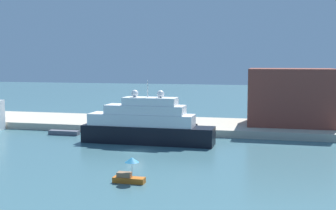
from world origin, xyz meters
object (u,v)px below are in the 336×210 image
object	(u,v)px
work_barge	(64,133)
parked_car	(115,119)
mooring_bollard	(196,126)
person_figure	(128,120)
large_yacht	(146,125)
harbor_building	(291,96)
small_motorboat	(129,173)

from	to	relation	value
work_barge	parked_car	size ratio (longest dim) A/B	1.44
mooring_bollard	person_figure	bearing A→B (deg)	171.46
parked_car	mooring_bollard	size ratio (longest dim) A/B	5.20
large_yacht	mooring_bollard	size ratio (longest dim) A/B	28.66
work_barge	harbor_building	size ratio (longest dim) A/B	0.36
small_motorboat	person_figure	xyz separation A→B (m)	(-12.76, 36.86, 1.10)
large_yacht	mooring_bollard	distance (m)	12.64
harbor_building	small_motorboat	bearing A→B (deg)	-114.53
work_barge	parked_car	bearing A→B (deg)	57.48
work_barge	mooring_bollard	xyz separation A→B (m)	(25.57, 5.79, 1.41)
harbor_building	parked_car	bearing A→B (deg)	-172.00
small_motorboat	parked_car	bearing A→B (deg)	113.01
work_barge	harbor_building	world-z (taller)	harbor_building
parked_car	harbor_building	bearing A→B (deg)	8.00
harbor_building	person_figure	bearing A→B (deg)	-166.95
parked_car	mooring_bollard	world-z (taller)	parked_car
mooring_bollard	work_barge	bearing A→B (deg)	-167.24
harbor_building	person_figure	xyz separation A→B (m)	(-33.08, -7.66, -4.95)
person_figure	work_barge	bearing A→B (deg)	-142.93
person_figure	small_motorboat	bearing A→B (deg)	-70.91
work_barge	mooring_bollard	distance (m)	26.25
large_yacht	person_figure	bearing A→B (deg)	121.45
large_yacht	work_barge	world-z (taller)	large_yacht
work_barge	person_figure	size ratio (longest dim) A/B	3.41
harbor_building	person_figure	size ratio (longest dim) A/B	9.40
harbor_building	work_barge	bearing A→B (deg)	-160.24
small_motorboat	mooring_bollard	xyz separation A→B (m)	(2.18, 34.62, 0.66)
large_yacht	parked_car	world-z (taller)	large_yacht
harbor_building	large_yacht	bearing A→B (deg)	-141.71
large_yacht	mooring_bollard	bearing A→B (deg)	54.31
small_motorboat	large_yacht	bearing A→B (deg)	101.91
parked_car	person_figure	distance (m)	4.65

